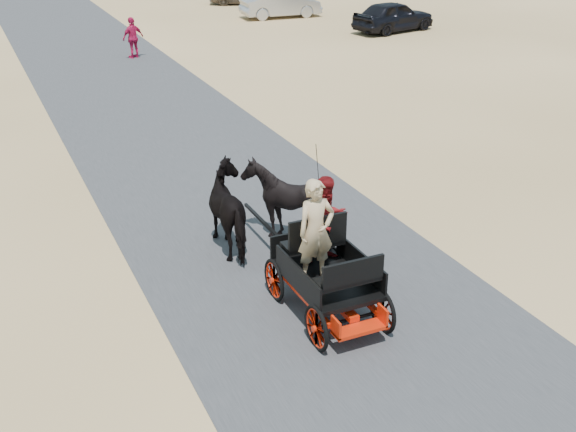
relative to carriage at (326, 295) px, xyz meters
name	(u,v)px	position (x,y,z in m)	size (l,w,h in m)	color
ground	(306,276)	(0.24, 1.31, -0.36)	(140.00, 140.00, 0.00)	tan
road	(306,276)	(0.24, 1.31, -0.35)	(6.00, 140.00, 0.01)	#38383A
carriage	(326,295)	(0.00, 0.00, 0.00)	(1.30, 2.40, 0.72)	black
horse_left	(235,210)	(-0.55, 3.00, 0.49)	(0.91, 2.01, 1.70)	black
horse_right	(284,201)	(0.55, 3.00, 0.49)	(1.37, 1.54, 1.70)	black
driver_man	(316,231)	(-0.20, 0.05, 1.26)	(0.66, 0.43, 1.80)	tan
passenger_woman	(327,219)	(0.30, 0.60, 1.15)	(0.77, 0.60, 1.58)	#660C0F
pedestrian	(133,38)	(1.83, 21.45, 0.50)	(1.01, 0.42, 1.73)	#B31443
car_a	(393,16)	(15.21, 22.01, 0.40)	(1.80, 4.46, 1.52)	black
car_b	(281,4)	(11.75, 28.19, 0.37)	(1.55, 4.45, 1.47)	#B2B2B7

